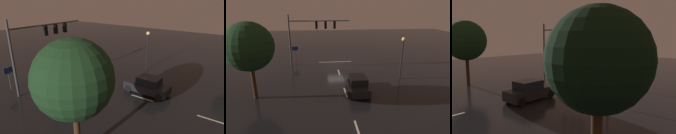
% 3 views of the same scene
% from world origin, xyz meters
% --- Properties ---
extents(ground_plane, '(80.00, 80.00, 0.00)m').
position_xyz_m(ground_plane, '(0.00, 0.00, 0.00)').
color(ground_plane, black).
extents(traffic_signal_assembly, '(8.46, 0.47, 7.16)m').
position_xyz_m(traffic_signal_assembly, '(3.49, 0.31, 5.02)').
color(traffic_signal_assembly, '#383A3D').
rests_on(traffic_signal_assembly, ground_plane).
extents(lane_dash_far, '(0.16, 2.20, 0.01)m').
position_xyz_m(lane_dash_far, '(0.00, 4.00, 0.00)').
color(lane_dash_far, beige).
rests_on(lane_dash_far, ground_plane).
extents(lane_dash_mid, '(0.16, 2.20, 0.01)m').
position_xyz_m(lane_dash_mid, '(0.00, 10.00, 0.00)').
color(lane_dash_mid, beige).
rests_on(lane_dash_mid, ground_plane).
extents(lane_dash_near, '(0.16, 2.20, 0.01)m').
position_xyz_m(lane_dash_near, '(0.00, 16.00, 0.00)').
color(lane_dash_near, beige).
rests_on(lane_dash_near, ground_plane).
extents(stop_bar, '(5.00, 0.16, 0.01)m').
position_xyz_m(stop_bar, '(0.00, -0.88, 0.00)').
color(stop_bar, beige).
rests_on(stop_bar, ground_plane).
extents(car_approaching, '(1.95, 4.39, 1.70)m').
position_xyz_m(car_approaching, '(-1.23, 9.89, 0.80)').
color(car_approaching, black).
rests_on(car_approaching, ground_plane).
extents(street_lamp_left_kerb, '(0.44, 0.44, 4.96)m').
position_xyz_m(street_lamp_left_kerb, '(-6.95, 6.93, 3.48)').
color(street_lamp_left_kerb, black).
rests_on(street_lamp_left_kerb, ground_plane).
extents(route_sign, '(0.90, 0.12, 2.41)m').
position_xyz_m(route_sign, '(6.10, -1.71, 1.74)').
color(route_sign, '#383A3D').
rests_on(route_sign, ground_plane).
extents(tree_right_near, '(4.36, 4.36, 7.12)m').
position_xyz_m(tree_right_near, '(8.58, 10.23, 4.92)').
color(tree_right_near, '#382314').
rests_on(tree_right_near, ground_plane).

